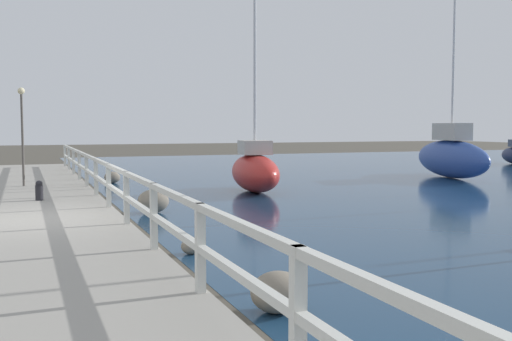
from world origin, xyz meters
name	(u,v)px	position (x,y,z in m)	size (l,w,h in m)	color
ground_plane	(30,235)	(0.00, 0.00, 0.00)	(120.00, 120.00, 0.00)	#4C473D
dock_walkway	(30,227)	(0.00, 0.00, 0.15)	(3.57, 36.00, 0.31)	#9E998E
railing	(117,182)	(1.69, 0.00, 0.98)	(0.10, 32.50, 0.99)	silver
boulder_near_dock	(112,177)	(3.00, 10.29, 0.22)	(0.59, 0.53, 0.44)	slate
boulder_upstream	(278,292)	(2.58, -6.30, 0.24)	(0.64, 0.58, 0.48)	slate
boulder_water_edge	(153,201)	(2.87, 2.10, 0.29)	(0.77, 0.70, 0.58)	slate
boulder_downstream	(192,246)	(2.49, -2.90, 0.14)	(0.36, 0.33, 0.27)	slate
mooring_bollard	(39,190)	(0.25, 3.14, 0.55)	(0.19, 0.19, 0.49)	black
dock_lamp	(22,121)	(-0.10, 7.11, 2.30)	(0.21, 0.21, 3.00)	#514C47
sailboat_blue	(451,156)	(16.42, 7.62, 0.91)	(2.29, 5.81, 8.05)	#2D4C9E
sailboat_red	(255,170)	(6.91, 5.59, 0.71)	(1.82, 3.97, 7.79)	red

